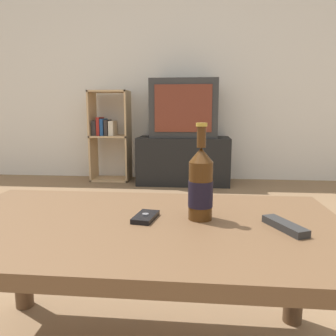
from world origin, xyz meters
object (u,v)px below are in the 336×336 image
at_px(tv_stand, 183,160).
at_px(bookshelf, 109,134).
at_px(beer_bottle, 201,185).
at_px(cell_phone, 145,217).
at_px(television, 184,109).
at_px(remote_control, 285,226).

relative_size(tv_stand, bookshelf, 0.98).
distance_m(beer_bottle, cell_phone, 0.19).
bearing_deg(cell_phone, beer_bottle, 15.81).
xyz_separation_m(television, beer_bottle, (0.18, -2.67, -0.25)).
bearing_deg(television, bookshelf, 173.44).
bearing_deg(bookshelf, television, -6.56).
bearing_deg(remote_control, cell_phone, 147.94).
height_order(tv_stand, bookshelf, bookshelf).
xyz_separation_m(bookshelf, remote_control, (1.28, -2.84, -0.06)).
xyz_separation_m(beer_bottle, remote_control, (0.23, -0.07, -0.09)).
relative_size(bookshelf, remote_control, 6.77).
xyz_separation_m(television, cell_phone, (0.02, -2.69, -0.34)).
bearing_deg(remote_control, bookshelf, 89.29).
xyz_separation_m(tv_stand, beer_bottle, (0.18, -2.68, 0.32)).
height_order(bookshelf, beer_bottle, bookshelf).
distance_m(television, beer_bottle, 2.69).
relative_size(television, remote_control, 4.75).
xyz_separation_m(cell_phone, remote_control, (0.39, -0.05, 0.00)).
bearing_deg(beer_bottle, cell_phone, -173.50).
bearing_deg(tv_stand, remote_control, -81.57).
bearing_deg(beer_bottle, television, 93.85).
relative_size(television, beer_bottle, 2.56).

